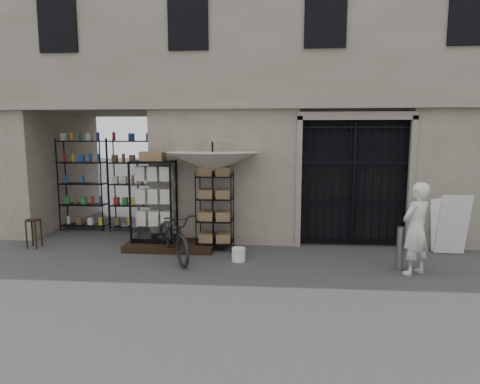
# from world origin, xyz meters

# --- Properties ---
(ground) EXTENTS (80.00, 80.00, 0.00)m
(ground) POSITION_xyz_m (0.00, 0.00, 0.00)
(ground) COLOR black
(ground) RESTS_ON ground
(main_building) EXTENTS (14.00, 4.00, 9.00)m
(main_building) POSITION_xyz_m (0.00, 4.00, 4.50)
(main_building) COLOR gray
(main_building) RESTS_ON ground
(shop_recess) EXTENTS (3.00, 1.70, 3.00)m
(shop_recess) POSITION_xyz_m (-4.50, 2.80, 1.50)
(shop_recess) COLOR black
(shop_recess) RESTS_ON ground
(shop_shelving) EXTENTS (2.70, 0.50, 2.50)m
(shop_shelving) POSITION_xyz_m (-4.55, 3.30, 1.25)
(shop_shelving) COLOR black
(shop_shelving) RESTS_ON ground
(iron_gate) EXTENTS (2.50, 0.21, 3.00)m
(iron_gate) POSITION_xyz_m (1.75, 2.28, 1.50)
(iron_gate) COLOR black
(iron_gate) RESTS_ON ground
(step_platform) EXTENTS (2.00, 0.90, 0.15)m
(step_platform) POSITION_xyz_m (-2.40, 1.55, 0.07)
(step_platform) COLOR black
(step_platform) RESTS_ON ground
(display_cabinet) EXTENTS (1.05, 0.82, 2.00)m
(display_cabinet) POSITION_xyz_m (-2.80, 1.69, 0.98)
(display_cabinet) COLOR black
(display_cabinet) RESTS_ON step_platform
(wire_rack) EXTENTS (0.89, 0.73, 1.78)m
(wire_rack) POSITION_xyz_m (-1.38, 1.62, 0.87)
(wire_rack) COLOR black
(wire_rack) RESTS_ON ground
(market_umbrella) EXTENTS (2.25, 2.28, 2.92)m
(market_umbrella) POSITION_xyz_m (-1.42, 1.58, 2.10)
(market_umbrella) COLOR black
(market_umbrella) RESTS_ON ground
(white_bucket) EXTENTS (0.30, 0.30, 0.27)m
(white_bucket) POSITION_xyz_m (-0.78, 0.78, 0.14)
(white_bucket) COLOR silver
(white_bucket) RESTS_ON ground
(bicycle) EXTENTS (1.10, 1.21, 1.92)m
(bicycle) POSITION_xyz_m (-2.15, 0.81, 0.00)
(bicycle) COLOR black
(bicycle) RESTS_ON ground
(wooden_stool) EXTENTS (0.41, 0.41, 0.67)m
(wooden_stool) POSITION_xyz_m (-5.55, 1.40, 0.35)
(wooden_stool) COLOR black
(wooden_stool) RESTS_ON ground
(steel_bollard) EXTENTS (0.17, 0.17, 0.84)m
(steel_bollard) POSITION_xyz_m (2.35, 0.49, 0.42)
(steel_bollard) COLOR slate
(steel_bollard) RESTS_ON ground
(shopkeeper) EXTENTS (1.50, 1.77, 0.41)m
(shopkeeper) POSITION_xyz_m (2.54, 0.26, 0.00)
(shopkeeper) COLOR silver
(shopkeeper) RESTS_ON ground
(easel_sign) EXTENTS (0.64, 0.73, 1.31)m
(easel_sign) POSITION_xyz_m (3.75, 1.71, 0.68)
(easel_sign) COLOR silver
(easel_sign) RESTS_ON ground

